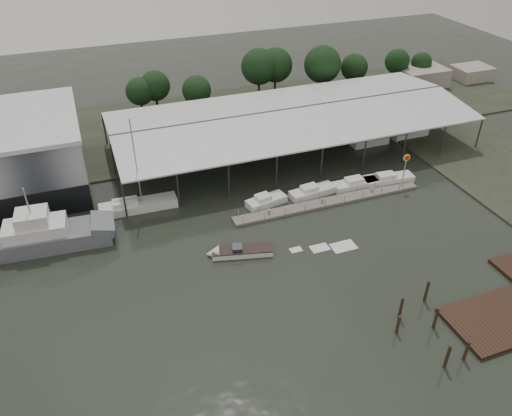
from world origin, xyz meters
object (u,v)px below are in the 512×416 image
object	(u,v)px
speedboat_underway	(237,252)
white_sailboat	(137,205)
grey_trawler	(47,235)
shell_fuel_sign	(406,164)

from	to	relation	value
speedboat_underway	white_sailboat	bearing A→B (deg)	-41.40
white_sailboat	speedboat_underway	distance (m)	17.04
grey_trawler	speedboat_underway	distance (m)	23.52
shell_fuel_sign	speedboat_underway	world-z (taller)	shell_fuel_sign
shell_fuel_sign	white_sailboat	distance (m)	38.31
shell_fuel_sign	grey_trawler	world-z (taller)	grey_trawler
shell_fuel_sign	white_sailboat	size ratio (longest dim) A/B	0.41
grey_trawler	white_sailboat	distance (m)	12.40
white_sailboat	speedboat_underway	world-z (taller)	white_sailboat
white_sailboat	speedboat_underway	size ratio (longest dim) A/B	0.72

